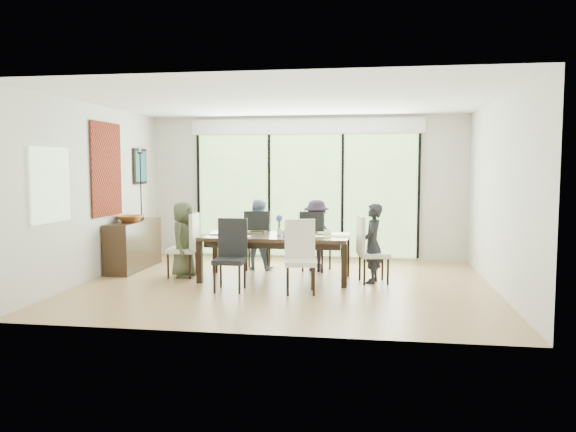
# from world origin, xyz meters

# --- Properties ---
(floor) EXTENTS (6.00, 5.00, 0.01)m
(floor) POSITION_xyz_m (0.00, 0.00, -0.01)
(floor) COLOR olive
(floor) RESTS_ON ground
(ceiling) EXTENTS (6.00, 5.00, 0.01)m
(ceiling) POSITION_xyz_m (0.00, 0.00, 2.71)
(ceiling) COLOR white
(ceiling) RESTS_ON wall_back
(wall_back) EXTENTS (6.00, 0.02, 2.70)m
(wall_back) POSITION_xyz_m (0.00, 2.51, 1.35)
(wall_back) COLOR beige
(wall_back) RESTS_ON floor
(wall_front) EXTENTS (6.00, 0.02, 2.70)m
(wall_front) POSITION_xyz_m (0.00, -2.51, 1.35)
(wall_front) COLOR silver
(wall_front) RESTS_ON floor
(wall_left) EXTENTS (0.02, 5.00, 2.70)m
(wall_left) POSITION_xyz_m (-3.01, 0.00, 1.35)
(wall_left) COLOR white
(wall_left) RESTS_ON floor
(wall_right) EXTENTS (0.02, 5.00, 2.70)m
(wall_right) POSITION_xyz_m (3.01, 0.00, 1.35)
(wall_right) COLOR silver
(wall_right) RESTS_ON floor
(glass_doors) EXTENTS (4.20, 0.02, 2.30)m
(glass_doors) POSITION_xyz_m (0.00, 2.47, 1.20)
(glass_doors) COLOR #598C3F
(glass_doors) RESTS_ON wall_back
(blinds_header) EXTENTS (4.40, 0.06, 0.28)m
(blinds_header) POSITION_xyz_m (0.00, 2.46, 2.50)
(blinds_header) COLOR white
(blinds_header) RESTS_ON wall_back
(mullion_a) EXTENTS (0.05, 0.04, 2.30)m
(mullion_a) POSITION_xyz_m (-2.10, 2.46, 1.20)
(mullion_a) COLOR black
(mullion_a) RESTS_ON wall_back
(mullion_b) EXTENTS (0.05, 0.04, 2.30)m
(mullion_b) POSITION_xyz_m (-0.70, 2.46, 1.20)
(mullion_b) COLOR black
(mullion_b) RESTS_ON wall_back
(mullion_c) EXTENTS (0.05, 0.04, 2.30)m
(mullion_c) POSITION_xyz_m (0.70, 2.46, 1.20)
(mullion_c) COLOR black
(mullion_c) RESTS_ON wall_back
(mullion_d) EXTENTS (0.05, 0.04, 2.30)m
(mullion_d) POSITION_xyz_m (2.10, 2.46, 1.20)
(mullion_d) COLOR black
(mullion_d) RESTS_ON wall_back
(side_window) EXTENTS (0.02, 0.90, 1.00)m
(side_window) POSITION_xyz_m (-2.97, -1.20, 1.50)
(side_window) COLOR #8CAD7F
(side_window) RESTS_ON wall_left
(deck) EXTENTS (6.00, 1.80, 0.10)m
(deck) POSITION_xyz_m (0.00, 3.40, -0.05)
(deck) COLOR brown
(deck) RESTS_ON ground
(rail_top) EXTENTS (6.00, 0.08, 0.06)m
(rail_top) POSITION_xyz_m (0.00, 4.20, 0.55)
(rail_top) COLOR brown
(rail_top) RESTS_ON deck
(foliage_left) EXTENTS (3.20, 3.20, 3.20)m
(foliage_left) POSITION_xyz_m (-1.80, 5.20, 1.44)
(foliage_left) COLOR #14380F
(foliage_left) RESTS_ON ground
(foliage_mid) EXTENTS (4.00, 4.00, 4.00)m
(foliage_mid) POSITION_xyz_m (0.40, 5.80, 1.80)
(foliage_mid) COLOR #14380F
(foliage_mid) RESTS_ON ground
(foliage_right) EXTENTS (2.80, 2.80, 2.80)m
(foliage_right) POSITION_xyz_m (2.20, 5.00, 1.26)
(foliage_right) COLOR #14380F
(foliage_right) RESTS_ON ground
(foliage_far) EXTENTS (3.60, 3.60, 3.60)m
(foliage_far) POSITION_xyz_m (-0.60, 6.50, 1.62)
(foliage_far) COLOR #14380F
(foliage_far) RESTS_ON ground
(table_top) EXTENTS (2.22, 1.02, 0.06)m
(table_top) POSITION_xyz_m (-0.21, 0.35, 0.67)
(table_top) COLOR black
(table_top) RESTS_ON floor
(table_apron) EXTENTS (2.04, 0.83, 0.09)m
(table_apron) POSITION_xyz_m (-0.21, 0.35, 0.58)
(table_apron) COLOR black
(table_apron) RESTS_ON floor
(table_leg_fl) EXTENTS (0.08, 0.08, 0.64)m
(table_leg_fl) POSITION_xyz_m (-1.29, -0.08, 0.32)
(table_leg_fl) COLOR black
(table_leg_fl) RESTS_ON floor
(table_leg_fr) EXTENTS (0.08, 0.08, 0.64)m
(table_leg_fr) POSITION_xyz_m (0.87, -0.08, 0.32)
(table_leg_fr) COLOR black
(table_leg_fr) RESTS_ON floor
(table_leg_bl) EXTENTS (0.08, 0.08, 0.64)m
(table_leg_bl) POSITION_xyz_m (-1.29, 0.78, 0.32)
(table_leg_bl) COLOR black
(table_leg_bl) RESTS_ON floor
(table_leg_br) EXTENTS (0.08, 0.08, 0.64)m
(table_leg_br) POSITION_xyz_m (0.87, 0.78, 0.32)
(table_leg_br) COLOR black
(table_leg_br) RESTS_ON floor
(chair_left_end) EXTENTS (0.45, 0.45, 1.02)m
(chair_left_end) POSITION_xyz_m (-1.71, 0.35, 0.51)
(chair_left_end) COLOR silver
(chair_left_end) RESTS_ON floor
(chair_right_end) EXTENTS (0.51, 0.51, 1.02)m
(chair_right_end) POSITION_xyz_m (1.29, 0.35, 0.51)
(chair_right_end) COLOR beige
(chair_right_end) RESTS_ON floor
(chair_far_left) EXTENTS (0.47, 0.47, 1.02)m
(chair_far_left) POSITION_xyz_m (-0.66, 1.20, 0.51)
(chair_far_left) COLOR black
(chair_far_left) RESTS_ON floor
(chair_far_right) EXTENTS (0.53, 0.53, 1.02)m
(chair_far_right) POSITION_xyz_m (0.34, 1.20, 0.51)
(chair_far_right) COLOR black
(chair_far_right) RESTS_ON floor
(chair_near_left) EXTENTS (0.43, 0.43, 1.02)m
(chair_near_left) POSITION_xyz_m (-0.71, -0.52, 0.51)
(chair_near_left) COLOR black
(chair_near_left) RESTS_ON floor
(chair_near_right) EXTENTS (0.49, 0.49, 1.02)m
(chair_near_right) POSITION_xyz_m (0.29, -0.52, 0.51)
(chair_near_right) COLOR silver
(chair_near_right) RESTS_ON floor
(person_left_end) EXTENTS (0.35, 0.56, 1.19)m
(person_left_end) POSITION_xyz_m (-1.69, 0.35, 0.60)
(person_left_end) COLOR #3D452E
(person_left_end) RESTS_ON floor
(person_right_end) EXTENTS (0.42, 0.60, 1.19)m
(person_right_end) POSITION_xyz_m (1.27, 0.35, 0.60)
(person_right_end) COLOR black
(person_right_end) RESTS_ON floor
(person_far_left) EXTENTS (0.61, 0.43, 1.19)m
(person_far_left) POSITION_xyz_m (-0.66, 1.18, 0.60)
(person_far_left) COLOR #7A94B0
(person_far_left) RESTS_ON floor
(person_far_right) EXTENTS (0.63, 0.48, 1.19)m
(person_far_right) POSITION_xyz_m (0.34, 1.18, 0.60)
(person_far_right) COLOR #261D2B
(person_far_right) RESTS_ON floor
(placemat_left) EXTENTS (0.41, 0.30, 0.01)m
(placemat_left) POSITION_xyz_m (-1.16, 0.35, 0.70)
(placemat_left) COLOR olive
(placemat_left) RESTS_ON table_top
(placemat_right) EXTENTS (0.41, 0.30, 0.01)m
(placemat_right) POSITION_xyz_m (0.74, 0.35, 0.70)
(placemat_right) COLOR #A1B440
(placemat_right) RESTS_ON table_top
(placemat_far_l) EXTENTS (0.41, 0.30, 0.01)m
(placemat_far_l) POSITION_xyz_m (-0.66, 0.75, 0.70)
(placemat_far_l) COLOR #729F39
(placemat_far_l) RESTS_ON table_top
(placemat_far_r) EXTENTS (0.41, 0.30, 0.01)m
(placemat_far_r) POSITION_xyz_m (0.34, 0.75, 0.70)
(placemat_far_r) COLOR #86AE3E
(placemat_far_r) RESTS_ON table_top
(placemat_paper) EXTENTS (0.41, 0.30, 0.01)m
(placemat_paper) POSITION_xyz_m (-0.76, 0.05, 0.70)
(placemat_paper) COLOR white
(placemat_paper) RESTS_ON table_top
(tablet_far_l) EXTENTS (0.24, 0.17, 0.01)m
(tablet_far_l) POSITION_xyz_m (-0.56, 0.70, 0.70)
(tablet_far_l) COLOR black
(tablet_far_l) RESTS_ON table_top
(tablet_far_r) EXTENTS (0.22, 0.16, 0.01)m
(tablet_far_r) POSITION_xyz_m (0.29, 0.70, 0.70)
(tablet_far_r) COLOR black
(tablet_far_r) RESTS_ON table_top
(papers) EXTENTS (0.28, 0.20, 0.00)m
(papers) POSITION_xyz_m (0.49, 0.30, 0.70)
(papers) COLOR white
(papers) RESTS_ON table_top
(platter_base) EXTENTS (0.24, 0.24, 0.02)m
(platter_base) POSITION_xyz_m (-0.76, 0.05, 0.71)
(platter_base) COLOR white
(platter_base) RESTS_ON table_top
(platter_snacks) EXTENTS (0.19, 0.19, 0.01)m
(platter_snacks) POSITION_xyz_m (-0.76, 0.05, 0.73)
(platter_snacks) COLOR orange
(platter_snacks) RESTS_ON table_top
(vase) EXTENTS (0.07, 0.07, 0.11)m
(vase) POSITION_xyz_m (-0.16, 0.40, 0.75)
(vase) COLOR silver
(vase) RESTS_ON table_top
(hyacinth_stems) EXTENTS (0.04, 0.04, 0.15)m
(hyacinth_stems) POSITION_xyz_m (-0.16, 0.40, 0.86)
(hyacinth_stems) COLOR #337226
(hyacinth_stems) RESTS_ON table_top
(hyacinth_blooms) EXTENTS (0.10, 0.10, 0.10)m
(hyacinth_blooms) POSITION_xyz_m (-0.16, 0.40, 0.95)
(hyacinth_blooms) COLOR #4446AB
(hyacinth_blooms) RESTS_ON table_top
(laptop) EXTENTS (0.35, 0.27, 0.02)m
(laptop) POSITION_xyz_m (-1.06, 0.25, 0.71)
(laptop) COLOR silver
(laptop) RESTS_ON table_top
(cup_a) EXTENTS (0.14, 0.14, 0.09)m
(cup_a) POSITION_xyz_m (-0.91, 0.50, 0.74)
(cup_a) COLOR white
(cup_a) RESTS_ON table_top
(cup_b) EXTENTS (0.12, 0.12, 0.09)m
(cup_b) POSITION_xyz_m (-0.06, 0.25, 0.74)
(cup_b) COLOR white
(cup_b) RESTS_ON table_top
(cup_c) EXTENTS (0.14, 0.14, 0.09)m
(cup_c) POSITION_xyz_m (0.59, 0.45, 0.74)
(cup_c) COLOR white
(cup_c) RESTS_ON table_top
(book) EXTENTS (0.18, 0.23, 0.02)m
(book) POSITION_xyz_m (0.04, 0.40, 0.70)
(book) COLOR white
(book) RESTS_ON table_top
(sideboard) EXTENTS (0.41, 1.46, 0.82)m
(sideboard) POSITION_xyz_m (-2.76, 0.89, 0.41)
(sideboard) COLOR black
(sideboard) RESTS_ON floor
(bowl) EXTENTS (0.43, 0.43, 0.11)m
(bowl) POSITION_xyz_m (-2.76, 0.79, 0.88)
(bowl) COLOR #964F20
(bowl) RESTS_ON sideboard
(candlestick_base) EXTENTS (0.09, 0.09, 0.04)m
(candlestick_base) POSITION_xyz_m (-2.76, 1.24, 0.84)
(candlestick_base) COLOR black
(candlestick_base) RESTS_ON sideboard
(candlestick_shaft) EXTENTS (0.02, 0.02, 1.14)m
(candlestick_shaft) POSITION_xyz_m (-2.76, 1.24, 1.42)
(candlestick_shaft) COLOR black
(candlestick_shaft) RESTS_ON sideboard
(candlestick_pan) EXTENTS (0.09, 0.09, 0.03)m
(candlestick_pan) POSITION_xyz_m (-2.76, 1.24, 1.98)
(candlestick_pan) COLOR black
(candlestick_pan) RESTS_ON sideboard
(candle) EXTENTS (0.03, 0.03, 0.09)m
(candle) POSITION_xyz_m (-2.76, 1.24, 2.04)
(candle) COLOR silver
(candle) RESTS_ON sideboard
(tapestry) EXTENTS (0.02, 1.00, 1.50)m
(tapestry) POSITION_xyz_m (-2.97, 0.40, 1.70)
(tapestry) COLOR maroon
(tapestry) RESTS_ON wall_left
(art_frame) EXTENTS (0.03, 0.55, 0.65)m
(art_frame) POSITION_xyz_m (-2.97, 1.70, 1.75)
(art_frame) COLOR black
(art_frame) RESTS_ON wall_left
(art_canvas) EXTENTS (0.01, 0.45, 0.55)m
(art_canvas) POSITION_xyz_m (-2.95, 1.70, 1.75)
(art_canvas) COLOR #184D4D
(art_canvas) RESTS_ON wall_left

